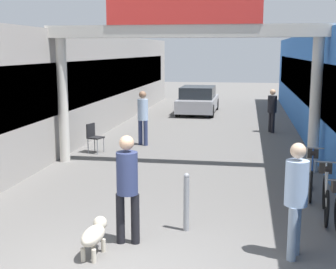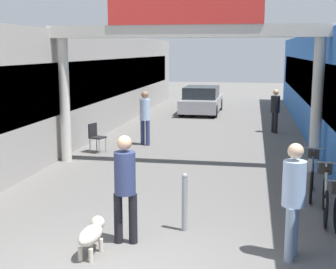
{
  "view_description": "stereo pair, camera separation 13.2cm",
  "coord_description": "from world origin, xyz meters",
  "px_view_note": "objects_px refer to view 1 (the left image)",
  "views": [
    {
      "loc": [
        1.64,
        -5.73,
        3.08
      ],
      "look_at": [
        0.0,
        3.98,
        1.3
      ],
      "focal_mm": 50.0,
      "sensor_mm": 36.0,
      "label": 1
    },
    {
      "loc": [
        1.77,
        -5.7,
        3.08
      ],
      "look_at": [
        0.0,
        3.98,
        1.3
      ],
      "focal_mm": 50.0,
      "sensor_mm": 36.0,
      "label": 2
    }
  ],
  "objects_px": {
    "dog_on_leash": "(95,234)",
    "bicycle_blue_third": "(312,175)",
    "pedestrian_with_dog": "(127,182)",
    "pedestrian_companion": "(296,193)",
    "parked_car_silver": "(198,100)",
    "pedestrian_carrying_crate": "(143,114)",
    "cafe_chair_black_nearer": "(94,135)",
    "bollard_post_metal": "(186,202)",
    "pedestrian_elderly_walking": "(272,108)",
    "bicycle_silver_second": "(326,193)"
  },
  "relations": [
    {
      "from": "pedestrian_companion",
      "to": "cafe_chair_black_nearer",
      "type": "xyz_separation_m",
      "value": [
        -5.31,
        6.53,
        -0.47
      ]
    },
    {
      "from": "bollard_post_metal",
      "to": "parked_car_silver",
      "type": "bearing_deg",
      "value": 95.22
    },
    {
      "from": "bicycle_blue_third",
      "to": "pedestrian_with_dog",
      "type": "bearing_deg",
      "value": -135.52
    },
    {
      "from": "pedestrian_elderly_walking",
      "to": "parked_car_silver",
      "type": "relative_size",
      "value": 0.41
    },
    {
      "from": "pedestrian_with_dog",
      "to": "bicycle_blue_third",
      "type": "xyz_separation_m",
      "value": [
        3.26,
        3.2,
        -0.58
      ]
    },
    {
      "from": "pedestrian_with_dog",
      "to": "bicycle_blue_third",
      "type": "distance_m",
      "value": 4.61
    },
    {
      "from": "cafe_chair_black_nearer",
      "to": "parked_car_silver",
      "type": "height_order",
      "value": "parked_car_silver"
    },
    {
      "from": "pedestrian_companion",
      "to": "pedestrian_carrying_crate",
      "type": "height_order",
      "value": "pedestrian_carrying_crate"
    },
    {
      "from": "bollard_post_metal",
      "to": "pedestrian_with_dog",
      "type": "bearing_deg",
      "value": -141.26
    },
    {
      "from": "pedestrian_carrying_crate",
      "to": "cafe_chair_black_nearer",
      "type": "xyz_separation_m",
      "value": [
        -1.23,
        -1.38,
        -0.48
      ]
    },
    {
      "from": "pedestrian_carrying_crate",
      "to": "parked_car_silver",
      "type": "relative_size",
      "value": 0.44
    },
    {
      "from": "pedestrian_elderly_walking",
      "to": "bicycle_silver_second",
      "type": "distance_m",
      "value": 9.11
    },
    {
      "from": "pedestrian_carrying_crate",
      "to": "parked_car_silver",
      "type": "xyz_separation_m",
      "value": [
        0.96,
        8.16,
        -0.38
      ]
    },
    {
      "from": "bicycle_blue_third",
      "to": "cafe_chair_black_nearer",
      "type": "bearing_deg",
      "value": 151.66
    },
    {
      "from": "dog_on_leash",
      "to": "bicycle_blue_third",
      "type": "bearing_deg",
      "value": 45.61
    },
    {
      "from": "pedestrian_carrying_crate",
      "to": "parked_car_silver",
      "type": "height_order",
      "value": "pedestrian_carrying_crate"
    },
    {
      "from": "pedestrian_with_dog",
      "to": "pedestrian_elderly_walking",
      "type": "height_order",
      "value": "pedestrian_with_dog"
    },
    {
      "from": "pedestrian_companion",
      "to": "parked_car_silver",
      "type": "bearing_deg",
      "value": 101.0
    },
    {
      "from": "pedestrian_companion",
      "to": "cafe_chair_black_nearer",
      "type": "relative_size",
      "value": 1.98
    },
    {
      "from": "bicycle_silver_second",
      "to": "bollard_post_metal",
      "type": "height_order",
      "value": "bollard_post_metal"
    },
    {
      "from": "pedestrian_with_dog",
      "to": "bicycle_blue_third",
      "type": "height_order",
      "value": "pedestrian_with_dog"
    },
    {
      "from": "dog_on_leash",
      "to": "pedestrian_carrying_crate",
      "type": "bearing_deg",
      "value": 97.59
    },
    {
      "from": "pedestrian_with_dog",
      "to": "bicycle_silver_second",
      "type": "bearing_deg",
      "value": 29.29
    },
    {
      "from": "pedestrian_elderly_walking",
      "to": "parked_car_silver",
      "type": "bearing_deg",
      "value": 123.56
    },
    {
      "from": "pedestrian_companion",
      "to": "bollard_post_metal",
      "type": "xyz_separation_m",
      "value": [
        -1.73,
        0.79,
        -0.49
      ]
    },
    {
      "from": "pedestrian_companion",
      "to": "bicycle_blue_third",
      "type": "bearing_deg",
      "value": 78.44
    },
    {
      "from": "pedestrian_elderly_walking",
      "to": "bicycle_blue_third",
      "type": "relative_size",
      "value": 0.98
    },
    {
      "from": "pedestrian_elderly_walking",
      "to": "cafe_chair_black_nearer",
      "type": "height_order",
      "value": "pedestrian_elderly_walking"
    },
    {
      "from": "pedestrian_companion",
      "to": "bicycle_blue_third",
      "type": "height_order",
      "value": "pedestrian_companion"
    },
    {
      "from": "pedestrian_companion",
      "to": "dog_on_leash",
      "type": "bearing_deg",
      "value": -171.85
    },
    {
      "from": "dog_on_leash",
      "to": "bollard_post_metal",
      "type": "xyz_separation_m",
      "value": [
        1.24,
        1.21,
        0.19
      ]
    },
    {
      "from": "pedestrian_with_dog",
      "to": "cafe_chair_black_nearer",
      "type": "height_order",
      "value": "pedestrian_with_dog"
    },
    {
      "from": "bollard_post_metal",
      "to": "cafe_chair_black_nearer",
      "type": "xyz_separation_m",
      "value": [
        -3.58,
        5.74,
        0.02
      ]
    },
    {
      "from": "cafe_chair_black_nearer",
      "to": "pedestrian_with_dog",
      "type": "bearing_deg",
      "value": -67.05
    },
    {
      "from": "bicycle_blue_third",
      "to": "parked_car_silver",
      "type": "bearing_deg",
      "value": 106.57
    },
    {
      "from": "pedestrian_with_dog",
      "to": "parked_car_silver",
      "type": "height_order",
      "value": "pedestrian_with_dog"
    },
    {
      "from": "pedestrian_companion",
      "to": "pedestrian_carrying_crate",
      "type": "bearing_deg",
      "value": 117.3
    },
    {
      "from": "parked_car_silver",
      "to": "bicycle_silver_second",
      "type": "bearing_deg",
      "value": -74.6
    },
    {
      "from": "cafe_chair_black_nearer",
      "to": "bollard_post_metal",
      "type": "bearing_deg",
      "value": -58.05
    },
    {
      "from": "bicycle_blue_third",
      "to": "pedestrian_companion",
      "type": "bearing_deg",
      "value": -101.56
    },
    {
      "from": "bollard_post_metal",
      "to": "dog_on_leash",
      "type": "bearing_deg",
      "value": -135.77
    },
    {
      "from": "dog_on_leash",
      "to": "bicycle_silver_second",
      "type": "distance_m",
      "value": 4.44
    },
    {
      "from": "bicycle_silver_second",
      "to": "cafe_chair_black_nearer",
      "type": "xyz_separation_m",
      "value": [
        -6.07,
        4.56,
        0.1
      ]
    },
    {
      "from": "pedestrian_carrying_crate",
      "to": "bollard_post_metal",
      "type": "xyz_separation_m",
      "value": [
        2.36,
        -7.13,
        -0.5
      ]
    },
    {
      "from": "bollard_post_metal",
      "to": "parked_car_silver",
      "type": "relative_size",
      "value": 0.26
    },
    {
      "from": "dog_on_leash",
      "to": "parked_car_silver",
      "type": "height_order",
      "value": "parked_car_silver"
    },
    {
      "from": "bicycle_silver_second",
      "to": "parked_car_silver",
      "type": "xyz_separation_m",
      "value": [
        -3.88,
        14.09,
        0.21
      ]
    },
    {
      "from": "pedestrian_with_dog",
      "to": "dog_on_leash",
      "type": "distance_m",
      "value": 0.95
    },
    {
      "from": "dog_on_leash",
      "to": "parked_car_silver",
      "type": "bearing_deg",
      "value": 90.52
    },
    {
      "from": "pedestrian_companion",
      "to": "cafe_chair_black_nearer",
      "type": "height_order",
      "value": "pedestrian_companion"
    }
  ]
}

